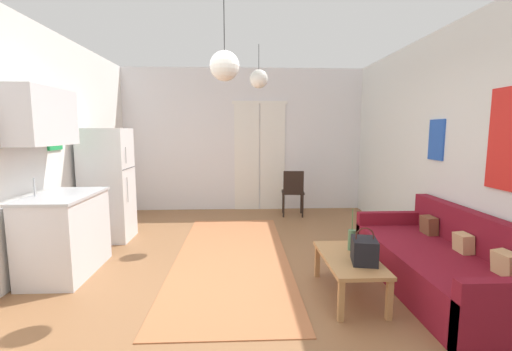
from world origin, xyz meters
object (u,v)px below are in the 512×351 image
at_px(handbag, 364,250).
at_px(refrigerator, 108,185).
at_px(pendant_lamp_far, 259,79).
at_px(pendant_lamp_near, 225,66).
at_px(coffee_table, 349,262).
at_px(bamboo_vase, 352,240).
at_px(accent_chair, 293,190).
at_px(couch, 444,265).

relative_size(handbag, refrigerator, 0.20).
bearing_deg(pendant_lamp_far, pendant_lamp_near, -103.65).
relative_size(coffee_table, pendant_lamp_near, 1.27).
bearing_deg(pendant_lamp_near, pendant_lamp_far, 76.35).
relative_size(pendant_lamp_near, pendant_lamp_far, 1.23).
height_order(bamboo_vase, pendant_lamp_near, pendant_lamp_near).
bearing_deg(refrigerator, coffee_table, -32.30).
relative_size(coffee_table, handbag, 2.92).
distance_m(refrigerator, pendant_lamp_near, 2.86).
bearing_deg(bamboo_vase, accent_chair, 92.93).
height_order(refrigerator, pendant_lamp_far, pendant_lamp_far).
xyz_separation_m(refrigerator, pendant_lamp_near, (1.83, -1.68, 1.42)).
bearing_deg(refrigerator, bamboo_vase, -28.91).
bearing_deg(coffee_table, bamboo_vase, 66.78).
xyz_separation_m(coffee_table, refrigerator, (-3.04, 1.92, 0.49)).
bearing_deg(pendant_lamp_near, handbag, -17.15).
height_order(bamboo_vase, pendant_lamp_far, pendant_lamp_far).
bearing_deg(bamboo_vase, couch, -6.58).
xyz_separation_m(pendant_lamp_near, pendant_lamp_far, (0.42, 1.75, 0.14)).
height_order(coffee_table, handbag, handbag).
bearing_deg(pendant_lamp_near, coffee_table, -11.55).
xyz_separation_m(bamboo_vase, refrigerator, (-3.13, 1.73, 0.33)).
bearing_deg(accent_chair, couch, 114.36).
bearing_deg(bamboo_vase, handbag, -89.41).
distance_m(refrigerator, pendant_lamp_far, 2.74).
bearing_deg(couch, pendant_lamp_far, 133.55).
relative_size(bamboo_vase, refrigerator, 0.26).
distance_m(coffee_table, bamboo_vase, 0.27).
bearing_deg(pendant_lamp_near, couch, -4.08).
height_order(coffee_table, pendant_lamp_near, pendant_lamp_near).
distance_m(couch, refrigerator, 4.50).
height_order(couch, pendant_lamp_far, pendant_lamp_far).
relative_size(coffee_table, refrigerator, 0.60).
height_order(coffee_table, pendant_lamp_far, pendant_lamp_far).
relative_size(refrigerator, pendant_lamp_near, 2.14).
relative_size(couch, bamboo_vase, 5.00).
bearing_deg(couch, pendant_lamp_near, 175.92).
bearing_deg(bamboo_vase, refrigerator, 151.09).
distance_m(handbag, accent_chair, 3.36).
xyz_separation_m(coffee_table, handbag, (0.09, -0.15, 0.17)).
distance_m(handbag, refrigerator, 3.77).
distance_m(coffee_table, pendant_lamp_near, 2.27).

